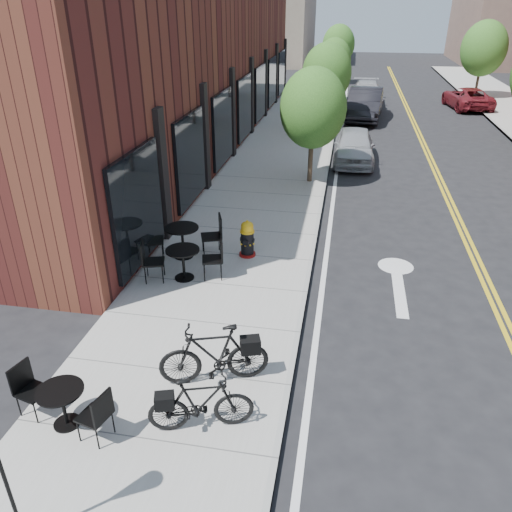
# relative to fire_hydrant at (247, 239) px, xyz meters

# --- Properties ---
(ground) EXTENTS (120.00, 120.00, 0.00)m
(ground) POSITION_rel_fire_hydrant_xyz_m (1.63, -2.99, -0.56)
(ground) COLOR black
(ground) RESTS_ON ground
(sidewalk_near) EXTENTS (4.00, 70.00, 0.12)m
(sidewalk_near) POSITION_rel_fire_hydrant_xyz_m (-0.37, 7.01, -0.50)
(sidewalk_near) COLOR #9E9B93
(sidewalk_near) RESTS_ON ground
(building_near) EXTENTS (5.00, 28.00, 7.00)m
(building_near) POSITION_rel_fire_hydrant_xyz_m (-4.87, 11.01, 2.94)
(building_near) COLOR #431815
(building_near) RESTS_ON ground
(bg_building_left) EXTENTS (8.00, 14.00, 10.00)m
(bg_building_left) POSITION_rel_fire_hydrant_xyz_m (-6.37, 45.01, 4.44)
(bg_building_left) COLOR #726656
(bg_building_left) RESTS_ON ground
(tree_near_a) EXTENTS (2.20, 2.20, 3.81)m
(tree_near_a) POSITION_rel_fire_hydrant_xyz_m (1.03, 6.01, 2.04)
(tree_near_a) COLOR #382B1E
(tree_near_a) RESTS_ON sidewalk_near
(tree_near_b) EXTENTS (2.30, 2.30, 3.98)m
(tree_near_b) POSITION_rel_fire_hydrant_xyz_m (1.03, 14.01, 2.15)
(tree_near_b) COLOR #382B1E
(tree_near_b) RESTS_ON sidewalk_near
(tree_near_c) EXTENTS (2.10, 2.10, 3.67)m
(tree_near_c) POSITION_rel_fire_hydrant_xyz_m (1.03, 22.01, 1.97)
(tree_near_c) COLOR #382B1E
(tree_near_c) RESTS_ON sidewalk_near
(tree_near_d) EXTENTS (2.40, 2.40, 4.11)m
(tree_near_d) POSITION_rel_fire_hydrant_xyz_m (1.03, 30.01, 2.23)
(tree_near_d) COLOR #382B1E
(tree_near_d) RESTS_ON sidewalk_near
(tree_far_c) EXTENTS (2.80, 2.80, 4.62)m
(tree_far_c) POSITION_rel_fire_hydrant_xyz_m (10.23, 25.01, 2.49)
(tree_far_c) COLOR #382B1E
(tree_far_c) RESTS_ON sidewalk_far
(fire_hydrant) EXTENTS (0.46, 0.46, 0.93)m
(fire_hydrant) POSITION_rel_fire_hydrant_xyz_m (0.00, 0.00, 0.00)
(fire_hydrant) COLOR maroon
(fire_hydrant) RESTS_ON sidewalk_near
(bicycle_left) EXTENTS (1.87, 1.05, 1.08)m
(bicycle_left) POSITION_rel_fire_hydrant_xyz_m (0.36, -4.61, 0.10)
(bicycle_left) COLOR black
(bicycle_left) RESTS_ON sidewalk_near
(bicycle_right) EXTENTS (1.61, 0.88, 0.93)m
(bicycle_right) POSITION_rel_fire_hydrant_xyz_m (0.44, -5.64, 0.02)
(bicycle_right) COLOR black
(bicycle_right) RESTS_ON sidewalk_near
(bistro_set_a) EXTENTS (1.62, 0.83, 0.85)m
(bistro_set_a) POSITION_rel_fire_hydrant_xyz_m (-1.58, -5.93, -0.01)
(bistro_set_a) COLOR black
(bistro_set_a) RESTS_ON sidewalk_near
(bistro_set_b) EXTENTS (1.94, 1.09, 1.02)m
(bistro_set_b) POSITION_rel_fire_hydrant_xyz_m (-1.54, -0.35, 0.07)
(bistro_set_b) COLOR black
(bistro_set_b) RESTS_ON sidewalk_near
(bistro_set_c) EXTENTS (1.81, 0.94, 0.95)m
(bistro_set_c) POSITION_rel_fire_hydrant_xyz_m (-1.19, -1.39, 0.04)
(bistro_set_c) COLOR black
(bistro_set_c) RESTS_ON sidewalk_near
(parked_car_a) EXTENTS (1.57, 3.86, 1.31)m
(parked_car_a) POSITION_rel_fire_hydrant_xyz_m (2.52, 9.01, 0.09)
(parked_car_a) COLOR #A3A7AB
(parked_car_a) RESTS_ON ground
(parked_car_b) EXTENTS (2.11, 5.02, 1.61)m
(parked_car_b) POSITION_rel_fire_hydrant_xyz_m (3.01, 17.30, 0.24)
(parked_car_b) COLOR black
(parked_car_b) RESTS_ON ground
(parked_car_c) EXTENTS (1.92, 4.64, 1.34)m
(parked_car_c) POSITION_rel_fire_hydrant_xyz_m (3.17, 21.71, 0.11)
(parked_car_c) COLOR #A6A6AA
(parked_car_c) RESTS_ON ground
(parked_car_far) EXTENTS (2.60, 4.63, 1.22)m
(parked_car_far) POSITION_rel_fire_hydrant_xyz_m (9.03, 21.41, 0.05)
(parked_car_far) COLOR maroon
(parked_car_far) RESTS_ON ground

